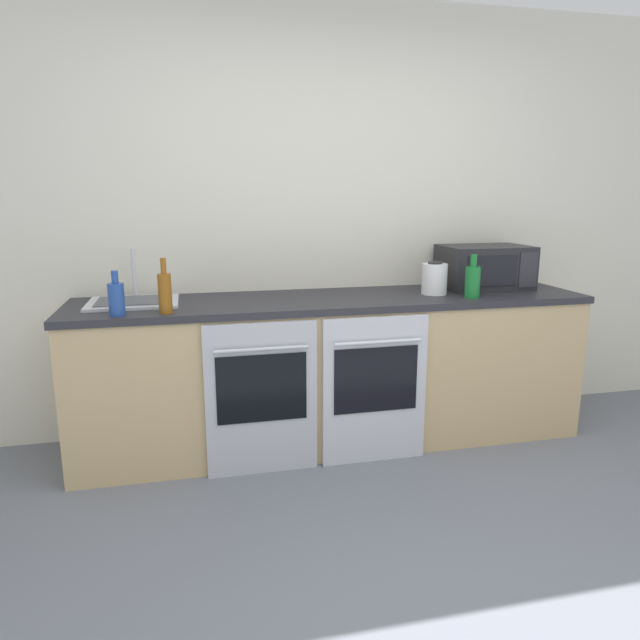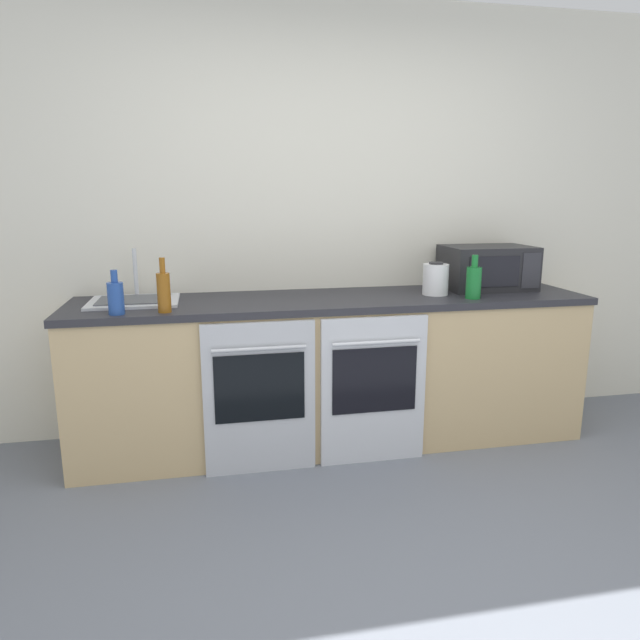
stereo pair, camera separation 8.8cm
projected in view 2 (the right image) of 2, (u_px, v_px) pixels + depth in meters
The scene contains 11 objects.
ground_plane at pixel (435, 627), 1.98m from camera, with size 16.00×16.00×0.00m, color slate.
wall_back at pixel (321, 222), 3.56m from camera, with size 10.00×0.06×2.60m.
counter_back at pixel (333, 369), 3.41m from camera, with size 2.98×0.67×0.88m.
oven_left at pixel (260, 398), 3.00m from camera, with size 0.59×0.06×0.83m.
oven_right at pixel (374, 390), 3.12m from camera, with size 0.59×0.06×0.83m.
microwave at pixel (487, 268), 3.58m from camera, with size 0.54×0.37×0.27m.
bottle_blue at pixel (116, 297), 2.83m from camera, with size 0.08×0.08×0.22m.
bottle_green at pixel (474, 282), 3.26m from camera, with size 0.09×0.09×0.25m.
bottle_amber at pixel (164, 291), 2.88m from camera, with size 0.07×0.07×0.28m.
kettle at pixel (436, 279), 3.38m from camera, with size 0.15×0.15×0.19m.
sink at pixel (134, 300), 3.15m from camera, with size 0.48×0.40×0.29m.
Camera 2 is at (-0.73, -1.59, 1.47)m, focal length 32.00 mm.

